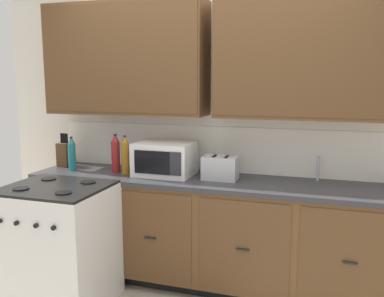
{
  "coord_description": "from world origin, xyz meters",
  "views": [
    {
      "loc": [
        0.92,
        -2.91,
        1.73
      ],
      "look_at": [
        -0.11,
        0.27,
        1.18
      ],
      "focal_mm": 39.07,
      "sensor_mm": 36.0,
      "label": 1
    }
  ],
  "objects_px": {
    "toaster": "(220,168)",
    "bottle_amber": "(125,155)",
    "knife_block": "(65,154)",
    "bottle_teal": "(72,154)",
    "stove_range": "(59,245)",
    "microwave": "(165,159)",
    "bottle_red": "(116,154)"
  },
  "relations": [
    {
      "from": "toaster",
      "to": "bottle_amber",
      "type": "height_order",
      "value": "bottle_amber"
    },
    {
      "from": "knife_block",
      "to": "bottle_teal",
      "type": "distance_m",
      "value": 0.23
    },
    {
      "from": "knife_block",
      "to": "bottle_teal",
      "type": "relative_size",
      "value": 1.02
    },
    {
      "from": "bottle_amber",
      "to": "knife_block",
      "type": "bearing_deg",
      "value": 169.1
    },
    {
      "from": "stove_range",
      "to": "microwave",
      "type": "distance_m",
      "value": 1.08
    },
    {
      "from": "microwave",
      "to": "knife_block",
      "type": "xyz_separation_m",
      "value": [
        -1.03,
        0.07,
        -0.02
      ]
    },
    {
      "from": "toaster",
      "to": "bottle_teal",
      "type": "bearing_deg",
      "value": -176.88
    },
    {
      "from": "knife_block",
      "to": "bottle_red",
      "type": "distance_m",
      "value": 0.58
    },
    {
      "from": "bottle_teal",
      "to": "stove_range",
      "type": "bearing_deg",
      "value": -67.93
    },
    {
      "from": "stove_range",
      "to": "bottle_teal",
      "type": "bearing_deg",
      "value": 112.07
    },
    {
      "from": "bottle_amber",
      "to": "stove_range",
      "type": "bearing_deg",
      "value": -115.91
    },
    {
      "from": "stove_range",
      "to": "bottle_amber",
      "type": "distance_m",
      "value": 0.9
    },
    {
      "from": "knife_block",
      "to": "bottle_red",
      "type": "xyz_separation_m",
      "value": [
        0.57,
        -0.09,
        0.05
      ]
    },
    {
      "from": "knife_block",
      "to": "bottle_red",
      "type": "height_order",
      "value": "bottle_red"
    },
    {
      "from": "microwave",
      "to": "bottle_teal",
      "type": "distance_m",
      "value": 0.86
    },
    {
      "from": "bottle_red",
      "to": "bottle_teal",
      "type": "distance_m",
      "value": 0.41
    },
    {
      "from": "microwave",
      "to": "toaster",
      "type": "bearing_deg",
      "value": -1.44
    },
    {
      "from": "microwave",
      "to": "bottle_teal",
      "type": "height_order",
      "value": "bottle_teal"
    },
    {
      "from": "microwave",
      "to": "knife_block",
      "type": "distance_m",
      "value": 1.03
    },
    {
      "from": "microwave",
      "to": "bottle_amber",
      "type": "distance_m",
      "value": 0.34
    },
    {
      "from": "microwave",
      "to": "toaster",
      "type": "distance_m",
      "value": 0.49
    },
    {
      "from": "bottle_amber",
      "to": "bottle_teal",
      "type": "bearing_deg",
      "value": -177.88
    },
    {
      "from": "toaster",
      "to": "stove_range",
      "type": "bearing_deg",
      "value": -149.94
    },
    {
      "from": "knife_block",
      "to": "bottle_amber",
      "type": "height_order",
      "value": "bottle_amber"
    },
    {
      "from": "bottle_amber",
      "to": "bottle_teal",
      "type": "xyz_separation_m",
      "value": [
        -0.52,
        -0.02,
        -0.02
      ]
    },
    {
      "from": "stove_range",
      "to": "bottle_teal",
      "type": "distance_m",
      "value": 0.86
    },
    {
      "from": "toaster",
      "to": "bottle_teal",
      "type": "xyz_separation_m",
      "value": [
        -1.34,
        -0.07,
        0.05
      ]
    },
    {
      "from": "stove_range",
      "to": "knife_block",
      "type": "relative_size",
      "value": 3.06
    },
    {
      "from": "microwave",
      "to": "bottle_teal",
      "type": "relative_size",
      "value": 1.58
    },
    {
      "from": "toaster",
      "to": "knife_block",
      "type": "bearing_deg",
      "value": 177.02
    },
    {
      "from": "stove_range",
      "to": "bottle_amber",
      "type": "bearing_deg",
      "value": 64.09
    },
    {
      "from": "stove_range",
      "to": "bottle_amber",
      "type": "relative_size",
      "value": 2.83
    }
  ]
}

